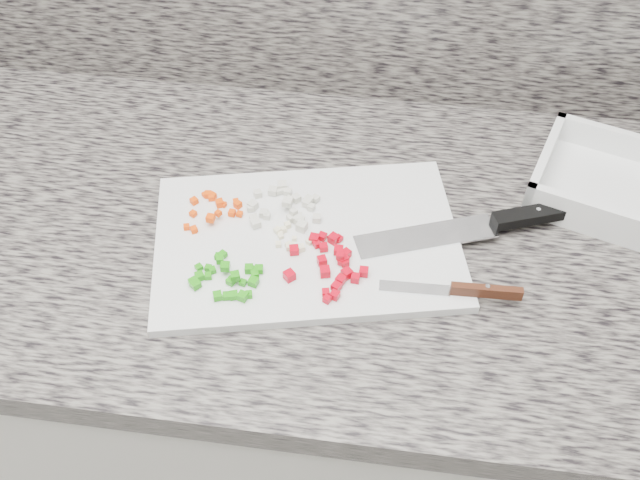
{
  "coord_description": "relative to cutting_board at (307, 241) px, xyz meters",
  "views": [
    {
      "loc": [
        0.19,
        0.77,
        1.61
      ],
      "look_at": [
        0.11,
        1.38,
        0.93
      ],
      "focal_mm": 40.0,
      "sensor_mm": 36.0,
      "label": 1
    }
  ],
  "objects": [
    {
      "name": "cabinet",
      "position": [
        -0.09,
        0.04,
        -0.48
      ],
      "size": [
        3.92,
        0.62,
        0.86
      ],
      "primitive_type": "cube",
      "color": "white",
      "rests_on": "ground"
    },
    {
      "name": "countertop",
      "position": [
        -0.09,
        0.04,
        -0.03
      ],
      "size": [
        3.96,
        0.64,
        0.04
      ],
      "primitive_type": "cube",
      "color": "slate",
      "rests_on": "cabinet"
    },
    {
      "name": "cutting_board",
      "position": [
        0.0,
        0.0,
        0.0
      ],
      "size": [
        0.45,
        0.35,
        0.01
      ],
      "primitive_type": "cube",
      "rotation": [
        0.0,
        0.0,
        0.23
      ],
      "color": "silver",
      "rests_on": "countertop"
    },
    {
      "name": "carrot_pile",
      "position": [
        -0.13,
        0.03,
        0.01
      ],
      "size": [
        0.08,
        0.08,
        0.02
      ],
      "color": "#F74605",
      "rests_on": "cutting_board"
    },
    {
      "name": "onion_pile",
      "position": [
        -0.04,
        0.05,
        0.01
      ],
      "size": [
        0.1,
        0.09,
        0.02
      ],
      "color": "beige",
      "rests_on": "cutting_board"
    },
    {
      "name": "green_pepper_pile",
      "position": [
        -0.09,
        -0.09,
        0.01
      ],
      "size": [
        0.09,
        0.08,
        0.02
      ],
      "color": "#1F910D",
      "rests_on": "cutting_board"
    },
    {
      "name": "red_pepper_pile",
      "position": [
        0.04,
        -0.04,
        0.01
      ],
      "size": [
        0.11,
        0.11,
        0.02
      ],
      "color": "#C00215",
      "rests_on": "cutting_board"
    },
    {
      "name": "garlic_pile",
      "position": [
        -0.02,
        -0.01,
        0.01
      ],
      "size": [
        0.06,
        0.05,
        0.01
      ],
      "color": "beige",
      "rests_on": "cutting_board"
    },
    {
      "name": "chef_knife",
      "position": [
        0.25,
        0.06,
        0.01
      ],
      "size": [
        0.3,
        0.14,
        0.02
      ],
      "rotation": [
        0.0,
        0.0,
        0.36
      ],
      "color": "white",
      "rests_on": "cutting_board"
    },
    {
      "name": "paring_knife",
      "position": [
        0.21,
        -0.07,
        0.01
      ],
      "size": [
        0.18,
        0.02,
        0.02
      ],
      "rotation": [
        0.0,
        0.0,
        0.03
      ],
      "color": "white",
      "rests_on": "cutting_board"
    },
    {
      "name": "tray",
      "position": [
        0.43,
        0.14,
        0.01
      ],
      "size": [
        0.29,
        0.25,
        0.05
      ],
      "rotation": [
        0.0,
        0.0,
        -0.32
      ],
      "color": "white",
      "rests_on": "countertop"
    }
  ]
}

